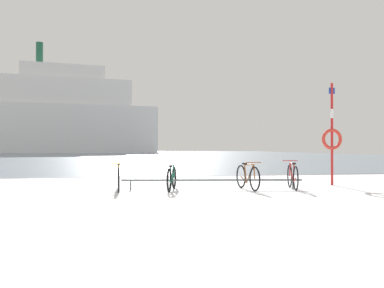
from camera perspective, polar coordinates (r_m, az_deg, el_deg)
ground at (r=61.22m, az=-7.76°, el=-1.65°), size 80.00×132.00×0.08m
bike_rack at (r=11.94m, az=2.81°, el=-5.08°), size 5.19×0.83×0.31m
bicycle_0 at (r=11.91m, az=-10.18°, el=-4.65°), size 0.46×1.69×0.80m
bicycle_1 at (r=11.79m, az=-2.84°, el=-4.76°), size 0.57×1.58×0.77m
bicycle_2 at (r=12.09m, az=7.75°, el=-4.55°), size 0.46×1.70×0.82m
bicycle_3 at (r=12.46m, az=13.81°, el=-4.38°), size 0.54×1.67×0.84m
rescue_post at (r=14.09m, az=18.90°, el=1.03°), size 0.70×0.11×3.33m
ferry_ship at (r=93.46m, az=-17.11°, el=3.67°), size 39.33×14.36×23.66m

